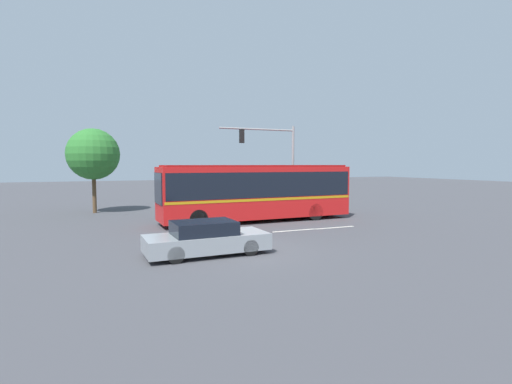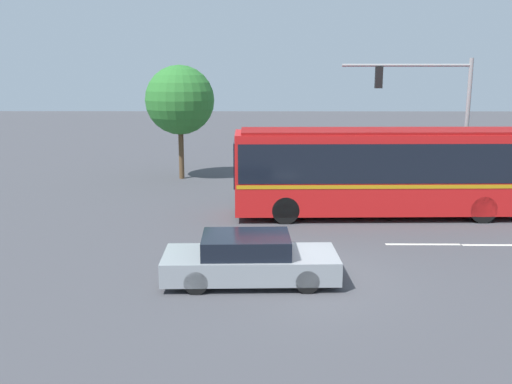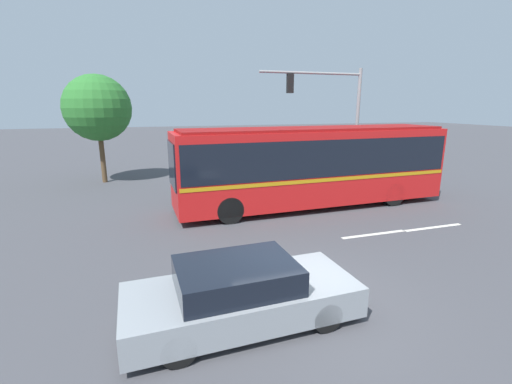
{
  "view_description": "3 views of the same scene",
  "coord_description": "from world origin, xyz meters",
  "px_view_note": "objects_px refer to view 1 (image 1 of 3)",
  "views": [
    {
      "loc": [
        -5.16,
        -14.01,
        3.37
      ],
      "look_at": [
        1.83,
        2.62,
        2.07
      ],
      "focal_mm": 26.87,
      "sensor_mm": 36.0,
      "label": 1
    },
    {
      "loc": [
        -1.12,
        -14.37,
        5.35
      ],
      "look_at": [
        -1.28,
        4.52,
        1.41
      ],
      "focal_mm": 39.58,
      "sensor_mm": 36.0,
      "label": 2
    },
    {
      "loc": [
        -3.01,
        -6.26,
        4.19
      ],
      "look_at": [
        0.55,
        4.91,
        1.3
      ],
      "focal_mm": 24.55,
      "sensor_mm": 36.0,
      "label": 3
    }
  ],
  "objects_px": {
    "street_tree_left": "(93,154)",
    "sedan_foreground": "(206,239)",
    "traffic_light_pole": "(276,154)",
    "city_bus": "(257,189)"
  },
  "relations": [
    {
      "from": "sedan_foreground",
      "to": "traffic_light_pole",
      "type": "relative_size",
      "value": 0.76
    },
    {
      "from": "sedan_foreground",
      "to": "street_tree_left",
      "type": "xyz_separation_m",
      "value": [
        -3.85,
        15.03,
        3.47
      ]
    },
    {
      "from": "sedan_foreground",
      "to": "traffic_light_pole",
      "type": "bearing_deg",
      "value": 50.69
    },
    {
      "from": "city_bus",
      "to": "sedan_foreground",
      "type": "height_order",
      "value": "city_bus"
    },
    {
      "from": "city_bus",
      "to": "street_tree_left",
      "type": "relative_size",
      "value": 1.99
    },
    {
      "from": "traffic_light_pole",
      "to": "street_tree_left",
      "type": "distance_m",
      "value": 12.61
    },
    {
      "from": "street_tree_left",
      "to": "sedan_foreground",
      "type": "bearing_deg",
      "value": -75.64
    },
    {
      "from": "sedan_foreground",
      "to": "street_tree_left",
      "type": "bearing_deg",
      "value": 102.51
    },
    {
      "from": "city_bus",
      "to": "traffic_light_pole",
      "type": "xyz_separation_m",
      "value": [
        2.69,
        3.03,
        2.16
      ]
    },
    {
      "from": "city_bus",
      "to": "sedan_foreground",
      "type": "xyz_separation_m",
      "value": [
        -5.08,
        -7.11,
        -1.29
      ]
    }
  ]
}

